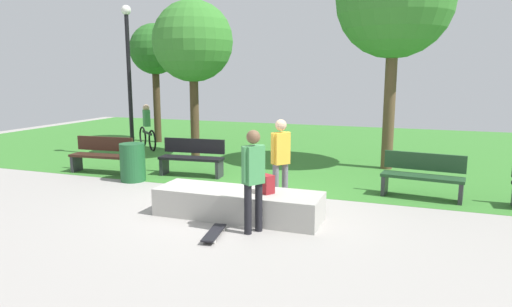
{
  "coord_description": "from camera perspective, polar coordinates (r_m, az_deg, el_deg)",
  "views": [
    {
      "loc": [
        3.28,
        -7.86,
        2.53
      ],
      "look_at": [
        0.35,
        0.25,
        0.99
      ],
      "focal_mm": 31.79,
      "sensor_mm": 36.0,
      "label": 1
    }
  ],
  "objects": [
    {
      "name": "grass_lawn",
      "position": [
        15.92,
        7.73,
        0.88
      ],
      "size": [
        26.6,
        12.97,
        0.01
      ],
      "primitive_type": "cube",
      "color": "#387A2D",
      "rests_on": "ground_plane"
    },
    {
      "name": "skater_watching",
      "position": [
        8.67,
        3.11,
        -0.26
      ],
      "size": [
        0.35,
        0.38,
        1.67
      ],
      "color": "slate",
      "rests_on": "ground_plane"
    },
    {
      "name": "lamp_post",
      "position": [
        14.02,
        -15.72,
        10.37
      ],
      "size": [
        0.28,
        0.28,
        4.45
      ],
      "color": "black",
      "rests_on": "ground_plane"
    },
    {
      "name": "backpack_on_ledge",
      "position": [
        7.8,
        1.17,
        -3.84
      ],
      "size": [
        0.34,
        0.31,
        0.32
      ],
      "primitive_type": "cube",
      "rotation": [
        0.0,
        0.0,
        5.76
      ],
      "color": "maroon",
      "rests_on": "concrete_ledge"
    },
    {
      "name": "tree_broad_elm",
      "position": [
        17.07,
        -12.61,
        12.51
      ],
      "size": [
        1.8,
        1.8,
        4.28
      ],
      "color": "#42301E",
      "rests_on": "grass_lawn"
    },
    {
      "name": "skateboard_by_ledge",
      "position": [
        7.22,
        -5.3,
        -9.9
      ],
      "size": [
        0.33,
        0.82,
        0.08
      ],
      "color": "black",
      "rests_on": "ground_plane"
    },
    {
      "name": "skater_performing_trick",
      "position": [
        7.13,
        -0.34,
        -2.55
      ],
      "size": [
        0.34,
        0.38,
        1.66
      ],
      "color": "black",
      "rests_on": "ground_plane"
    },
    {
      "name": "park_bench_center_lawn",
      "position": [
        11.36,
        -8.03,
        -0.38
      ],
      "size": [
        1.63,
        0.61,
        0.91
      ],
      "color": "black",
      "rests_on": "ground_plane"
    },
    {
      "name": "cyclist_on_bicycle",
      "position": [
        15.78,
        -13.55,
        2.92
      ],
      "size": [
        1.43,
        1.22,
        1.52
      ],
      "color": "black",
      "rests_on": "ground_plane"
    },
    {
      "name": "tree_tall_oak",
      "position": [
        13.59,
        -7.95,
        13.7
      ],
      "size": [
        2.34,
        2.34,
        4.6
      ],
      "color": "#4C3823",
      "rests_on": "grass_lawn"
    },
    {
      "name": "park_bench_near_path",
      "position": [
        12.24,
        -18.79,
        -0.07
      ],
      "size": [
        1.63,
        0.58,
        0.91
      ],
      "color": "#331E14",
      "rests_on": "ground_plane"
    },
    {
      "name": "trash_bin",
      "position": [
        11.09,
        -15.26,
        -1.07
      ],
      "size": [
        0.58,
        0.58,
        0.9
      ],
      "primitive_type": "cylinder",
      "color": "#1E592D",
      "rests_on": "ground_plane"
    },
    {
      "name": "tree_young_birch",
      "position": [
        12.53,
        17.06,
        17.96
      ],
      "size": [
        2.96,
        2.96,
        5.85
      ],
      "color": "brown",
      "rests_on": "grass_lawn"
    },
    {
      "name": "concrete_ledge",
      "position": [
        8.08,
        -2.27,
        -6.33
      ],
      "size": [
        2.97,
        0.91,
        0.49
      ],
      "primitive_type": "cube",
      "color": "#A8A59E",
      "rests_on": "ground_plane"
    },
    {
      "name": "ground_plane",
      "position": [
        8.88,
        -2.69,
        -6.45
      ],
      "size": [
        28.0,
        28.0,
        0.0
      ],
      "primitive_type": "plane",
      "color": "#9E9993"
    },
    {
      "name": "park_bench_far_left",
      "position": [
        9.85,
        20.24,
        -2.54
      ],
      "size": [
        1.64,
        0.66,
        0.91
      ],
      "color": "#1E4223",
      "rests_on": "ground_plane"
    }
  ]
}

